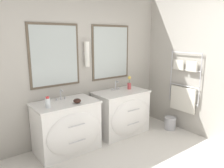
# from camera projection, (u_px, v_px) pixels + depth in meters

# --- Properties ---
(wall_back) EXTENTS (5.11, 0.17, 2.60)m
(wall_back) POSITION_uv_depth(u_px,v_px,m) (76.00, 63.00, 3.64)
(wall_back) COLOR #B2ADA3
(wall_back) RESTS_ON ground_plane
(wall_right) EXTENTS (0.13, 4.12, 2.60)m
(wall_right) POSITION_uv_depth(u_px,v_px,m) (199.00, 63.00, 3.78)
(wall_right) COLOR #B2ADA3
(wall_right) RESTS_ON ground_plane
(vanity_left) EXTENTS (0.96, 0.65, 0.78)m
(vanity_left) POSITION_uv_depth(u_px,v_px,m) (67.00, 127.00, 3.32)
(vanity_left) COLOR white
(vanity_left) RESTS_ON ground_plane
(vanity_right) EXTENTS (0.96, 0.65, 0.78)m
(vanity_right) POSITION_uv_depth(u_px,v_px,m) (122.00, 112.00, 3.96)
(vanity_right) COLOR white
(vanity_right) RESTS_ON ground_plane
(faucet_left) EXTENTS (0.17, 0.11, 0.17)m
(faucet_left) POSITION_uv_depth(u_px,v_px,m) (61.00, 95.00, 3.37)
(faucet_left) COLOR silver
(faucet_left) RESTS_ON vanity_left
(faucet_right) EXTENTS (0.17, 0.11, 0.17)m
(faucet_right) POSITION_uv_depth(u_px,v_px,m) (116.00, 86.00, 4.00)
(faucet_right) COLOR silver
(faucet_right) RESTS_ON vanity_right
(toiletry_bottle) EXTENTS (0.07, 0.07, 0.16)m
(toiletry_bottle) POSITION_uv_depth(u_px,v_px,m) (48.00, 103.00, 3.00)
(toiletry_bottle) COLOR silver
(toiletry_bottle) RESTS_ON vanity_left
(amenity_bowl) EXTENTS (0.12, 0.12, 0.07)m
(amenity_bowl) POSITION_uv_depth(u_px,v_px,m) (77.00, 101.00, 3.21)
(amenity_bowl) COLOR black
(amenity_bowl) RESTS_ON vanity_left
(flower_vase) EXTENTS (0.07, 0.07, 0.25)m
(flower_vase) POSITION_uv_depth(u_px,v_px,m) (129.00, 84.00, 4.06)
(flower_vase) COLOR #CC4C51
(flower_vase) RESTS_ON vanity_right
(waste_bin) EXTENTS (0.22, 0.22, 0.24)m
(waste_bin) POSITION_uv_depth(u_px,v_px,m) (170.00, 123.00, 4.18)
(waste_bin) COLOR #B7B7BC
(waste_bin) RESTS_ON ground_plane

